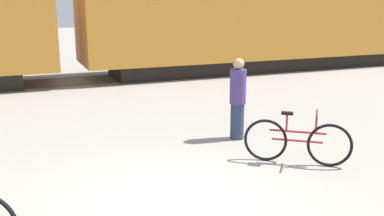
# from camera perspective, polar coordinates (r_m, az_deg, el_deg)

# --- Properties ---
(ground_plane) EXTENTS (80.00, 80.00, 0.00)m
(ground_plane) POSITION_cam_1_polar(r_m,az_deg,el_deg) (6.23, -3.01, -12.82)
(ground_plane) COLOR gray
(rail_near) EXTENTS (40.30, 0.07, 0.01)m
(rail_near) POSITION_cam_1_polar(r_m,az_deg,el_deg) (15.26, -14.85, 2.83)
(rail_near) COLOR #4C4238
(rail_near) RESTS_ON ground_plane
(rail_far) EXTENTS (40.30, 0.07, 0.01)m
(rail_far) POSITION_cam_1_polar(r_m,az_deg,el_deg) (16.66, -15.49, 3.69)
(rail_far) COLOR #4C4238
(rail_far) RESTS_ON ground_plane
(bicycle_maroon) EXTENTS (1.49, 1.15, 0.94)m
(bicycle_maroon) POSITION_cam_1_polar(r_m,az_deg,el_deg) (7.91, 13.20, -4.17)
(bicycle_maroon) COLOR black
(bicycle_maroon) RESTS_ON ground_plane
(person_in_purple) EXTENTS (0.33, 0.33, 1.64)m
(person_in_purple) POSITION_cam_1_polar(r_m,az_deg,el_deg) (9.02, 5.82, 1.16)
(person_in_purple) COLOR #283351
(person_in_purple) RESTS_ON ground_plane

